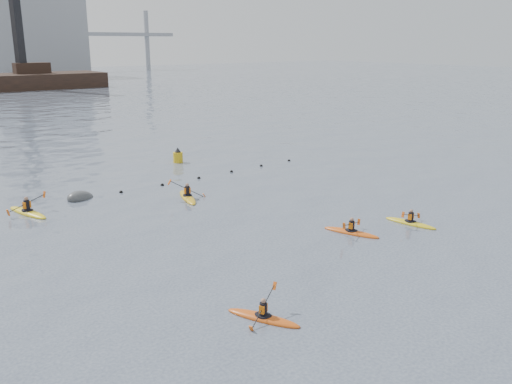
# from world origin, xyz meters

# --- Properties ---
(ground) EXTENTS (400.00, 400.00, 0.00)m
(ground) POSITION_xyz_m (0.00, 0.00, 0.00)
(ground) COLOR #3B4456
(ground) RESTS_ON ground
(float_line) EXTENTS (33.24, 0.73, 0.24)m
(float_line) POSITION_xyz_m (-0.50, 22.53, 0.03)
(float_line) COLOR black
(float_line) RESTS_ON ground
(kayaker_0) EXTENTS (1.86, 2.83, 1.15)m
(kayaker_0) POSITION_xyz_m (-2.25, 3.66, 0.09)
(kayaker_0) COLOR #BF4C12
(kayaker_0) RESTS_ON ground
(kayaker_1) EXTENTS (1.99, 2.99, 1.02)m
(kayaker_1) POSITION_xyz_m (10.47, 6.78, 0.09)
(kayaker_1) COLOR gold
(kayaker_1) RESTS_ON ground
(kayaker_3) EXTENTS (2.32, 3.45, 1.43)m
(kayaker_3) POSITION_xyz_m (3.72, 18.51, 0.10)
(kayaker_3) COLOR gold
(kayaker_3) RESTS_ON ground
(kayaker_4) EXTENTS (1.95, 3.04, 0.96)m
(kayaker_4) POSITION_xyz_m (6.87, 7.75, 0.09)
(kayaker_4) COLOR #C75112
(kayaker_4) RESTS_ON ground
(kayaker_5) EXTENTS (2.37, 3.62, 1.20)m
(kayaker_5) POSITION_xyz_m (-5.08, 21.46, 0.11)
(kayaker_5) COLOR yellow
(kayaker_5) RESTS_ON ground
(mooring_buoy) EXTENTS (2.43, 1.96, 1.38)m
(mooring_buoy) POSITION_xyz_m (-1.56, 22.60, 0.00)
(mooring_buoy) COLOR #3C3E41
(mooring_buoy) RESTS_ON ground
(nav_buoy) EXTENTS (0.77, 0.77, 1.41)m
(nav_buoy) POSITION_xyz_m (8.61, 27.97, 0.43)
(nav_buoy) COLOR gold
(nav_buoy) RESTS_ON ground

